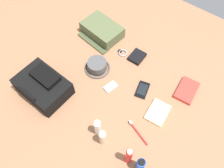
{
  "coord_description": "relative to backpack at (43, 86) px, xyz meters",
  "views": [
    {
      "loc": [
        -0.44,
        0.57,
        1.23
      ],
      "look_at": [
        0.0,
        0.0,
        0.04
      ],
      "focal_mm": 36.1,
      "sensor_mm": 36.0,
      "label": 1
    }
  ],
  "objects": [
    {
      "name": "toothpaste_tube",
      "position": [
        -0.43,
        0.0,
        0.01
      ],
      "size": [
        0.04,
        0.04,
        0.15
      ],
      "color": "white",
      "rests_on": "ground_plane"
    },
    {
      "name": "media_player",
      "position": [
        -0.31,
        -0.27,
        -0.05
      ],
      "size": [
        0.07,
        0.09,
        0.01
      ],
      "color": "#B7B7BC",
      "rests_on": "ground_plane"
    },
    {
      "name": "ground_plane",
      "position": [
        -0.32,
        -0.27,
        -0.07
      ],
      "size": [
        2.64,
        2.02,
        0.02
      ],
      "primitive_type": "cube",
      "color": "#9B6847",
      "rests_on": "ground"
    },
    {
      "name": "deodorant_spray",
      "position": [
        -0.72,
        0.02,
        0.01
      ],
      "size": [
        0.04,
        0.04,
        0.14
      ],
      "color": "blue",
      "rests_on": "ground_plane"
    },
    {
      "name": "lotion_bottle",
      "position": [
        -0.49,
        0.03,
        0.01
      ],
      "size": [
        0.04,
        0.04,
        0.14
      ],
      "color": "beige",
      "rests_on": "ground_plane"
    },
    {
      "name": "toothbrush",
      "position": [
        -0.6,
        -0.13,
        -0.05
      ],
      "size": [
        0.16,
        0.06,
        0.02
      ],
      "color": "red",
      "rests_on": "ground_plane"
    },
    {
      "name": "wristwatch",
      "position": [
        -0.2,
        -0.54,
        -0.05
      ],
      "size": [
        0.07,
        0.06,
        0.01
      ],
      "color": "#99999E",
      "rests_on": "ground_plane"
    },
    {
      "name": "backpack",
      "position": [
        0.0,
        0.0,
        0.0
      ],
      "size": [
        0.32,
        0.23,
        0.14
      ],
      "color": "black",
      "rests_on": "ground_plane"
    },
    {
      "name": "notepad",
      "position": [
        -0.64,
        -0.3,
        -0.05
      ],
      "size": [
        0.13,
        0.16,
        0.02
      ],
      "primitive_type": "cube",
      "rotation": [
        0.0,
        0.0,
        0.11
      ],
      "color": "beige",
      "rests_on": "ground_plane"
    },
    {
      "name": "cell_phone",
      "position": [
        -0.48,
        -0.37,
        -0.05
      ],
      "size": [
        0.1,
        0.13,
        0.01
      ],
      "color": "black",
      "rests_on": "ground_plane"
    },
    {
      "name": "sunscreen_spray",
      "position": [
        -0.65,
        0.03,
        0.02
      ],
      "size": [
        0.03,
        0.03,
        0.17
      ],
      "color": "red",
      "rests_on": "ground_plane"
    },
    {
      "name": "toiletry_pouch",
      "position": [
        0.02,
        -0.58,
        -0.02
      ],
      "size": [
        0.3,
        0.26,
        0.09
      ],
      "color": "#56603D",
      "rests_on": "ground_plane"
    },
    {
      "name": "bucket_hat",
      "position": [
        -0.15,
        -0.33,
        -0.03
      ],
      "size": [
        0.17,
        0.17,
        0.07
      ],
      "color": "#4E4E4E",
      "rests_on": "ground_plane"
    },
    {
      "name": "wallet",
      "position": [
        -0.31,
        -0.56,
        -0.05
      ],
      "size": [
        0.09,
        0.11,
        0.02
      ],
      "primitive_type": "cube",
      "rotation": [
        0.0,
        0.0,
        0.03
      ],
      "color": "black",
      "rests_on": "ground_plane"
    },
    {
      "name": "paperback_novel",
      "position": [
        -0.7,
        -0.54,
        -0.05
      ],
      "size": [
        0.13,
        0.18,
        0.02
      ],
      "color": "red",
      "rests_on": "ground_plane"
    }
  ]
}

